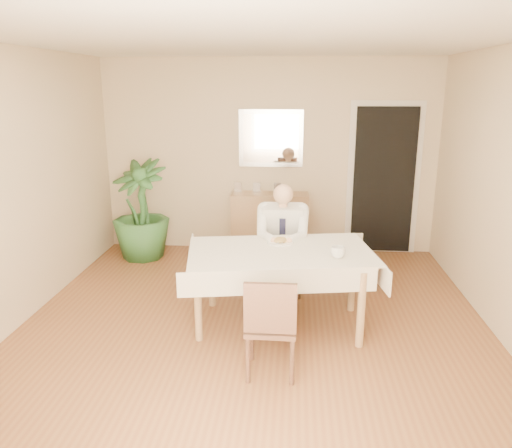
# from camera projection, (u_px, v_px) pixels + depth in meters

# --- Properties ---
(room) EXTENTS (5.00, 5.02, 2.60)m
(room) POSITION_uv_depth(u_px,v_px,m) (253.00, 196.00, 4.36)
(room) COLOR brown
(room) RESTS_ON ground
(window) EXTENTS (1.34, 0.04, 1.44)m
(window) POSITION_uv_depth(u_px,v_px,m) (199.00, 294.00, 1.95)
(window) COLOR beige
(window) RESTS_ON room
(doorway) EXTENTS (0.96, 0.07, 2.10)m
(doorway) POSITION_uv_depth(u_px,v_px,m) (383.00, 181.00, 6.69)
(doorway) COLOR beige
(doorway) RESTS_ON ground
(mirror) EXTENTS (0.86, 0.04, 0.76)m
(mirror) POSITION_uv_depth(u_px,v_px,m) (271.00, 138.00, 6.66)
(mirror) COLOR silver
(mirror) RESTS_ON room
(dining_table) EXTENTS (1.88, 1.29, 0.75)m
(dining_table) POSITION_uv_depth(u_px,v_px,m) (280.00, 259.00, 4.66)
(dining_table) COLOR #9E7E4F
(dining_table) RESTS_ON ground
(chair_far) EXTENTS (0.48, 0.48, 0.94)m
(chair_far) POSITION_uv_depth(u_px,v_px,m) (283.00, 244.00, 5.55)
(chair_far) COLOR #3F291C
(chair_far) RESTS_ON ground
(chair_near) EXTENTS (0.40, 0.40, 0.84)m
(chair_near) POSITION_uv_depth(u_px,v_px,m) (271.00, 323.00, 3.84)
(chair_near) COLOR #3F291C
(chair_near) RESTS_ON ground
(seated_man) EXTENTS (0.48, 0.72, 1.24)m
(seated_man) POSITION_uv_depth(u_px,v_px,m) (282.00, 238.00, 5.23)
(seated_man) COLOR silver
(seated_man) RESTS_ON ground
(plate) EXTENTS (0.26, 0.26, 0.02)m
(plate) POSITION_uv_depth(u_px,v_px,m) (280.00, 242.00, 4.86)
(plate) COLOR white
(plate) RESTS_ON dining_table
(food) EXTENTS (0.14, 0.14, 0.06)m
(food) POSITION_uv_depth(u_px,v_px,m) (280.00, 240.00, 4.85)
(food) COLOR olive
(food) RESTS_ON dining_table
(knife) EXTENTS (0.01, 0.13, 0.01)m
(knife) POSITION_uv_depth(u_px,v_px,m) (284.00, 243.00, 4.79)
(knife) COLOR silver
(knife) RESTS_ON dining_table
(fork) EXTENTS (0.01, 0.13, 0.01)m
(fork) POSITION_uv_depth(u_px,v_px,m) (276.00, 242.00, 4.80)
(fork) COLOR silver
(fork) RESTS_ON dining_table
(coffee_mug) EXTENTS (0.13, 0.13, 0.10)m
(coffee_mug) POSITION_uv_depth(u_px,v_px,m) (338.00, 252.00, 4.44)
(coffee_mug) COLOR white
(coffee_mug) RESTS_ON dining_table
(sideboard) EXTENTS (1.05, 0.38, 0.83)m
(sideboard) POSITION_uv_depth(u_px,v_px,m) (270.00, 223.00, 6.83)
(sideboard) COLOR #9E7E4F
(sideboard) RESTS_ON ground
(photo_frame_left) EXTENTS (0.10, 0.02, 0.14)m
(photo_frame_left) POSITION_uv_depth(u_px,v_px,m) (238.00, 187.00, 6.77)
(photo_frame_left) COLOR silver
(photo_frame_left) RESTS_ON sideboard
(photo_frame_center) EXTENTS (0.10, 0.02, 0.14)m
(photo_frame_center) POSITION_uv_depth(u_px,v_px,m) (257.00, 188.00, 6.74)
(photo_frame_center) COLOR silver
(photo_frame_center) RESTS_ON sideboard
(photo_frame_right) EXTENTS (0.10, 0.02, 0.14)m
(photo_frame_right) POSITION_uv_depth(u_px,v_px,m) (277.00, 188.00, 6.70)
(photo_frame_right) COLOR silver
(photo_frame_right) RESTS_ON sideboard
(potted_palm) EXTENTS (0.96, 0.96, 1.32)m
(potted_palm) POSITION_uv_depth(u_px,v_px,m) (141.00, 210.00, 6.55)
(potted_palm) COLOR #234D21
(potted_palm) RESTS_ON ground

